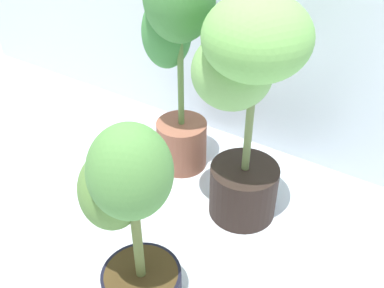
{
  "coord_description": "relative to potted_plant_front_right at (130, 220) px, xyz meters",
  "views": [
    {
      "loc": [
        0.83,
        -0.69,
        1.18
      ],
      "look_at": [
        0.21,
        0.29,
        0.34
      ],
      "focal_mm": 40.91,
      "sensor_mm": 36.0,
      "label": 1
    }
  ],
  "objects": [
    {
      "name": "ground_plane",
      "position": [
        -0.26,
        0.1,
        -0.35
      ],
      "size": [
        8.0,
        8.0,
        0.0
      ],
      "primitive_type": "plane",
      "color": "silver",
      "rests_on": "ground"
    },
    {
      "name": "potted_plant_front_right",
      "position": [
        0.0,
        0.0,
        0.0
      ],
      "size": [
        0.33,
        0.27,
        0.65
      ],
      "color": "black",
      "rests_on": "ground"
    },
    {
      "name": "potted_plant_back_center",
      "position": [
        -0.29,
        0.65,
        0.18
      ],
      "size": [
        0.32,
        0.28,
        0.88
      ],
      "color": "brown",
      "rests_on": "ground"
    },
    {
      "name": "potted_plant_back_right",
      "position": [
        0.05,
        0.53,
        0.16
      ],
      "size": [
        0.45,
        0.4,
        0.82
      ],
      "color": "black",
      "rests_on": "ground"
    }
  ]
}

